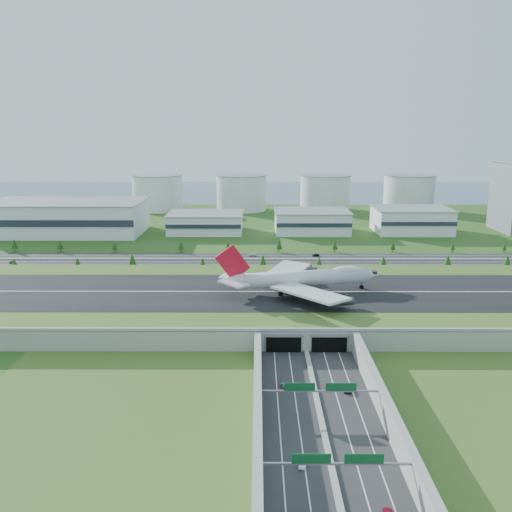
{
  "coord_description": "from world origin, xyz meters",
  "views": [
    {
      "loc": [
        -18.18,
        -239.1,
        81.74
      ],
      "look_at": [
        -19.13,
        35.0,
        16.8
      ],
      "focal_mm": 38.0,
      "sensor_mm": 36.0,
      "label": 1
    }
  ],
  "objects_px": {
    "car_1": "(303,462)",
    "car_2": "(348,389)",
    "fuel_tank_a": "(158,193)",
    "boeing_747": "(301,278)",
    "car_5": "(316,255)",
    "car_4": "(12,262)",
    "car_7": "(251,255)",
    "car_0": "(285,386)"
  },
  "relations": [
    {
      "from": "car_1",
      "to": "car_2",
      "type": "height_order",
      "value": "car_1"
    },
    {
      "from": "fuel_tank_a",
      "to": "boeing_747",
      "type": "relative_size",
      "value": 0.65
    },
    {
      "from": "fuel_tank_a",
      "to": "car_5",
      "type": "relative_size",
      "value": 10.47
    },
    {
      "from": "car_4",
      "to": "car_7",
      "type": "distance_m",
      "value": 148.89
    },
    {
      "from": "fuel_tank_a",
      "to": "car_4",
      "type": "height_order",
      "value": "fuel_tank_a"
    },
    {
      "from": "boeing_747",
      "to": "car_5",
      "type": "distance_m",
      "value": 107.96
    },
    {
      "from": "boeing_747",
      "to": "car_2",
      "type": "bearing_deg",
      "value": -95.0
    },
    {
      "from": "car_1",
      "to": "fuel_tank_a",
      "type": "bearing_deg",
      "value": 119.96
    },
    {
      "from": "fuel_tank_a",
      "to": "car_7",
      "type": "height_order",
      "value": "fuel_tank_a"
    },
    {
      "from": "car_1",
      "to": "car_2",
      "type": "relative_size",
      "value": 0.93
    },
    {
      "from": "fuel_tank_a",
      "to": "boeing_747",
      "type": "bearing_deg",
      "value": -68.6
    },
    {
      "from": "car_2",
      "to": "car_7",
      "type": "bearing_deg",
      "value": -65.61
    },
    {
      "from": "fuel_tank_a",
      "to": "car_2",
      "type": "relative_size",
      "value": 9.54
    },
    {
      "from": "car_5",
      "to": "car_1",
      "type": "bearing_deg",
      "value": -22.3
    },
    {
      "from": "car_0",
      "to": "car_1",
      "type": "height_order",
      "value": "car_1"
    },
    {
      "from": "fuel_tank_a",
      "to": "car_7",
      "type": "bearing_deg",
      "value": -64.51
    },
    {
      "from": "car_0",
      "to": "car_7",
      "type": "bearing_deg",
      "value": 69.27
    },
    {
      "from": "car_0",
      "to": "car_5",
      "type": "height_order",
      "value": "car_5"
    },
    {
      "from": "car_0",
      "to": "car_2",
      "type": "height_order",
      "value": "car_0"
    },
    {
      "from": "fuel_tank_a",
      "to": "car_5",
      "type": "height_order",
      "value": "fuel_tank_a"
    },
    {
      "from": "fuel_tank_a",
      "to": "car_2",
      "type": "bearing_deg",
      "value": -71.52
    },
    {
      "from": "car_0",
      "to": "fuel_tank_a",
      "type": "bearing_deg",
      "value": 81.1
    },
    {
      "from": "car_1",
      "to": "car_4",
      "type": "xyz_separation_m",
      "value": [
        -163.01,
        204.74,
        -0.0
      ]
    },
    {
      "from": "car_2",
      "to": "car_4",
      "type": "relative_size",
      "value": 1.12
    },
    {
      "from": "car_0",
      "to": "car_1",
      "type": "xyz_separation_m",
      "value": [
        2.56,
        -40.76,
        0.05
      ]
    },
    {
      "from": "boeing_747",
      "to": "car_1",
      "type": "distance_m",
      "value": 120.77
    },
    {
      "from": "car_2",
      "to": "fuel_tank_a",
      "type": "bearing_deg",
      "value": -57.19
    },
    {
      "from": "boeing_747",
      "to": "car_2",
      "type": "height_order",
      "value": "boeing_747"
    },
    {
      "from": "fuel_tank_a",
      "to": "car_2",
      "type": "distance_m",
      "value": 412.65
    },
    {
      "from": "fuel_tank_a",
      "to": "car_1",
      "type": "distance_m",
      "value": 445.22
    },
    {
      "from": "car_4",
      "to": "boeing_747",
      "type": "bearing_deg",
      "value": -95.73
    },
    {
      "from": "car_2",
      "to": "car_5",
      "type": "height_order",
      "value": "car_5"
    },
    {
      "from": "car_0",
      "to": "car_5",
      "type": "distance_m",
      "value": 186.73
    },
    {
      "from": "car_1",
      "to": "car_2",
      "type": "bearing_deg",
      "value": 81.19
    },
    {
      "from": "boeing_747",
      "to": "car_1",
      "type": "height_order",
      "value": "boeing_747"
    },
    {
      "from": "fuel_tank_a",
      "to": "car_5",
      "type": "bearing_deg",
      "value": -55.75
    },
    {
      "from": "car_2",
      "to": "car_1",
      "type": "bearing_deg",
      "value": 80.3
    },
    {
      "from": "car_1",
      "to": "car_5",
      "type": "bearing_deg",
      "value": 98.53
    },
    {
      "from": "car_1",
      "to": "car_2",
      "type": "xyz_separation_m",
      "value": [
        17.48,
        39.21,
        -0.07
      ]
    },
    {
      "from": "car_2",
      "to": "car_0",
      "type": "bearing_deg",
      "value": 9.92
    },
    {
      "from": "car_1",
      "to": "car_0",
      "type": "bearing_deg",
      "value": 108.82
    },
    {
      "from": "fuel_tank_a",
      "to": "car_1",
      "type": "xyz_separation_m",
      "value": [
        113.2,
        -430.28,
        -16.58
      ]
    }
  ]
}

